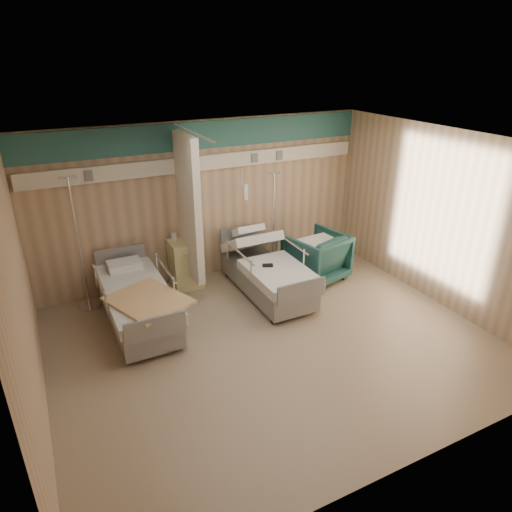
# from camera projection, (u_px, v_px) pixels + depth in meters

# --- Properties ---
(ground) EXTENTS (6.00, 5.00, 0.00)m
(ground) POSITION_uv_depth(u_px,v_px,m) (273.00, 342.00, 6.57)
(ground) COLOR gray
(ground) RESTS_ON ground
(room_walls) EXTENTS (6.04, 5.04, 2.82)m
(room_walls) POSITION_uv_depth(u_px,v_px,m) (263.00, 214.00, 5.99)
(room_walls) COLOR tan
(room_walls) RESTS_ON ground
(bed_right) EXTENTS (1.00, 2.16, 0.63)m
(bed_right) POSITION_uv_depth(u_px,v_px,m) (268.00, 277.00, 7.74)
(bed_right) COLOR silver
(bed_right) RESTS_ON ground
(bed_left) EXTENTS (1.00, 2.16, 0.63)m
(bed_left) POSITION_uv_depth(u_px,v_px,m) (138.00, 307.00, 6.85)
(bed_left) COLOR silver
(bed_left) RESTS_ON ground
(bedside_cabinet) EXTENTS (0.50, 0.48, 0.85)m
(bedside_cabinet) POSITION_uv_depth(u_px,v_px,m) (185.00, 264.00, 7.96)
(bedside_cabinet) COLOR #D9CB87
(bedside_cabinet) RESTS_ON ground
(visitor_armchair) EXTENTS (1.13, 1.15, 0.87)m
(visitor_armchair) POSITION_uv_depth(u_px,v_px,m) (316.00, 256.00, 8.22)
(visitor_armchair) COLOR #1D4947
(visitor_armchair) RESTS_ON ground
(waffle_blanket) EXTENTS (0.66, 0.60, 0.07)m
(waffle_blanket) POSITION_uv_depth(u_px,v_px,m) (320.00, 233.00, 7.99)
(waffle_blanket) COLOR white
(waffle_blanket) RESTS_ON visitor_armchair
(iv_stand_right) EXTENTS (0.34, 0.34, 1.90)m
(iv_stand_right) POSITION_uv_depth(u_px,v_px,m) (273.00, 252.00, 8.52)
(iv_stand_right) COLOR silver
(iv_stand_right) RESTS_ON ground
(iv_stand_left) EXTENTS (0.39, 0.39, 2.17)m
(iv_stand_left) POSITION_uv_depth(u_px,v_px,m) (86.00, 282.00, 7.30)
(iv_stand_left) COLOR silver
(iv_stand_left) RESTS_ON ground
(call_remote) EXTENTS (0.19, 0.14, 0.04)m
(call_remote) POSITION_uv_depth(u_px,v_px,m) (268.00, 265.00, 7.39)
(call_remote) COLOR black
(call_remote) RESTS_ON bed_right
(tan_blanket) EXTENTS (1.20, 1.32, 0.04)m
(tan_blanket) POSITION_uv_depth(u_px,v_px,m) (148.00, 300.00, 6.36)
(tan_blanket) COLOR tan
(tan_blanket) RESTS_ON bed_left
(toiletry_bag) EXTENTS (0.27, 0.22, 0.13)m
(toiletry_bag) POSITION_uv_depth(u_px,v_px,m) (192.00, 238.00, 7.75)
(toiletry_bag) COLOR black
(toiletry_bag) RESTS_ON bedside_cabinet
(white_cup) EXTENTS (0.12, 0.12, 0.13)m
(white_cup) POSITION_uv_depth(u_px,v_px,m) (174.00, 236.00, 7.82)
(white_cup) COLOR white
(white_cup) RESTS_ON bedside_cabinet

